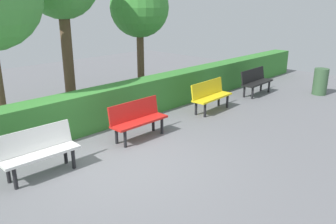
{
  "coord_description": "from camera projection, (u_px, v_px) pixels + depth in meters",
  "views": [
    {
      "loc": [
        3.9,
        5.07,
        3.04
      ],
      "look_at": [
        -1.7,
        -0.27,
        0.55
      ],
      "focal_mm": 37.01,
      "sensor_mm": 36.0,
      "label": 1
    }
  ],
  "objects": [
    {
      "name": "ground_plane",
      "position": [
        119.0,
        160.0,
        6.95
      ],
      "size": [
        23.01,
        23.01,
        0.0
      ],
      "primitive_type": "plane",
      "color": "slate"
    },
    {
      "name": "bench_red",
      "position": [
        138.0,
        118.0,
        7.92
      ],
      "size": [
        1.43,
        0.46,
        0.86
      ],
      "rotation": [
        0.0,
        0.0,
        -0.01
      ],
      "color": "red",
      "rests_on": "ground_plane"
    },
    {
      "name": "hedge_row",
      "position": [
        108.0,
        106.0,
        8.84
      ],
      "size": [
        19.01,
        0.63,
        0.97
      ],
      "primitive_type": "cube",
      "color": "#387F33",
      "rests_on": "ground_plane"
    },
    {
      "name": "tree_near",
      "position": [
        139.0,
        8.0,
        11.51
      ],
      "size": [
        1.97,
        1.97,
        3.82
      ],
      "color": "brown",
      "rests_on": "ground_plane"
    },
    {
      "name": "bench_yellow",
      "position": [
        210.0,
        95.0,
        9.9
      ],
      "size": [
        1.47,
        0.52,
        0.86
      ],
      "rotation": [
        0.0,
        0.0,
        0.05
      ],
      "color": "yellow",
      "rests_on": "ground_plane"
    },
    {
      "name": "bench_black",
      "position": [
        256.0,
        80.0,
        11.65
      ],
      "size": [
        1.47,
        0.5,
        0.86
      ],
      "rotation": [
        0.0,
        0.0,
        0.03
      ],
      "color": "black",
      "rests_on": "ground_plane"
    },
    {
      "name": "trash_bin",
      "position": [
        320.0,
        82.0,
        11.66
      ],
      "size": [
        0.46,
        0.46,
        0.89
      ],
      "primitive_type": "cylinder",
      "color": "#385938",
      "rests_on": "ground_plane"
    },
    {
      "name": "bench_white",
      "position": [
        39.0,
        150.0,
        6.24
      ],
      "size": [
        1.41,
        0.51,
        0.86
      ],
      "rotation": [
        0.0,
        0.0,
        -0.03
      ],
      "color": "white",
      "rests_on": "ground_plane"
    }
  ]
}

